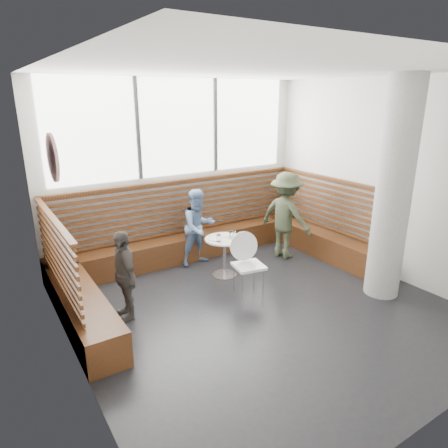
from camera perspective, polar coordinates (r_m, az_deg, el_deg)
room at (r=5.25m, az=5.88°, el=3.45°), size 5.00×5.00×3.20m
booth at (r=7.02m, az=-3.41°, el=-2.98°), size 5.00×2.50×1.44m
concrete_column at (r=6.20m, az=23.07°, el=4.30°), size 0.50×0.50×3.20m
wall_art at (r=4.47m, az=-23.30°, el=8.70°), size 0.03×0.50×0.50m
cafe_table at (r=6.62m, az=0.06°, el=-3.60°), size 0.65×0.65×0.67m
cafe_chair at (r=6.05m, az=3.16°, el=-4.99°), size 0.45×0.44×0.94m
adult_man at (r=7.41m, az=8.80°, el=1.19°), size 0.84×1.16×1.61m
child_back at (r=7.07m, az=-3.65°, el=-0.45°), size 0.72×0.59×1.37m
child_left at (r=5.53m, az=-14.06°, el=-7.06°), size 0.33×0.74×1.24m
plate_near at (r=6.51m, az=-1.42°, el=-2.14°), size 0.21×0.21×0.01m
plate_far at (r=6.70m, az=0.29°, el=-1.55°), size 0.21×0.21×0.01m
glass_left at (r=6.39m, az=-0.76°, el=-2.05°), size 0.07×0.07×0.11m
glass_mid at (r=6.55m, az=1.04°, el=-1.58°), size 0.07×0.07×0.11m
glass_right at (r=6.64m, az=1.41°, el=-1.34°), size 0.07×0.07×0.10m
menu_card at (r=6.42m, az=1.07°, el=-2.50°), size 0.21×0.17×0.00m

